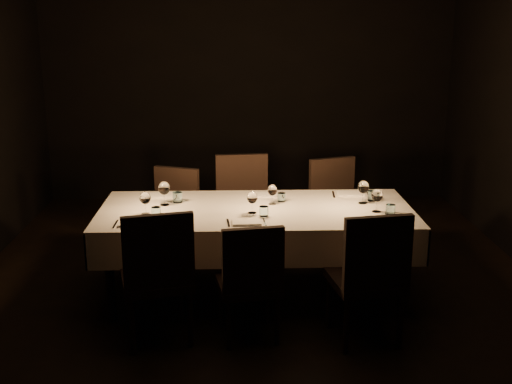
{
  "coord_description": "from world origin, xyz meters",
  "views": [
    {
      "loc": [
        -0.16,
        -4.95,
        2.26
      ],
      "look_at": [
        0.0,
        0.0,
        0.9
      ],
      "focal_mm": 45.0,
      "sensor_mm": 36.0,
      "label": 1
    }
  ],
  "objects_px": {
    "chair_far_left": "(173,213)",
    "chair_far_center": "(243,206)",
    "chair_near_left": "(157,272)",
    "chair_near_right": "(370,273)",
    "chair_far_right": "(336,205)",
    "chair_near_center": "(250,277)",
    "dining_table": "(256,217)"
  },
  "relations": [
    {
      "from": "chair_near_left",
      "to": "chair_far_center",
      "type": "height_order",
      "value": "chair_far_center"
    },
    {
      "from": "chair_far_left",
      "to": "chair_far_right",
      "type": "height_order",
      "value": "chair_far_right"
    },
    {
      "from": "chair_near_left",
      "to": "chair_near_center",
      "type": "height_order",
      "value": "chair_near_left"
    },
    {
      "from": "dining_table",
      "to": "chair_far_left",
      "type": "height_order",
      "value": "chair_far_left"
    },
    {
      "from": "chair_near_center",
      "to": "chair_far_right",
      "type": "distance_m",
      "value": 1.85
    },
    {
      "from": "dining_table",
      "to": "chair_far_center",
      "type": "relative_size",
      "value": 2.48
    },
    {
      "from": "chair_near_right",
      "to": "chair_near_center",
      "type": "bearing_deg",
      "value": -13.64
    },
    {
      "from": "chair_near_center",
      "to": "chair_near_right",
      "type": "xyz_separation_m",
      "value": [
        0.83,
        -0.06,
        0.05
      ]
    },
    {
      "from": "chair_near_right",
      "to": "chair_near_left",
      "type": "bearing_deg",
      "value": -11.51
    },
    {
      "from": "chair_near_right",
      "to": "chair_far_left",
      "type": "distance_m",
      "value": 2.18
    },
    {
      "from": "chair_far_center",
      "to": "dining_table",
      "type": "bearing_deg",
      "value": -88.35
    },
    {
      "from": "chair_near_center",
      "to": "chair_near_left",
      "type": "bearing_deg",
      "value": -8.86
    },
    {
      "from": "chair_near_left",
      "to": "chair_near_center",
      "type": "distance_m",
      "value": 0.65
    },
    {
      "from": "chair_near_right",
      "to": "chair_far_right",
      "type": "height_order",
      "value": "chair_near_right"
    },
    {
      "from": "chair_far_center",
      "to": "chair_far_right",
      "type": "height_order",
      "value": "chair_far_center"
    },
    {
      "from": "dining_table",
      "to": "chair_far_right",
      "type": "distance_m",
      "value": 1.18
    },
    {
      "from": "chair_near_left",
      "to": "chair_far_left",
      "type": "height_order",
      "value": "chair_near_left"
    },
    {
      "from": "chair_far_right",
      "to": "chair_near_right",
      "type": "bearing_deg",
      "value": -109.05
    },
    {
      "from": "chair_near_right",
      "to": "chair_far_right",
      "type": "xyz_separation_m",
      "value": [
        0.03,
        1.7,
        -0.01
      ]
    },
    {
      "from": "chair_near_right",
      "to": "chair_far_center",
      "type": "xyz_separation_m",
      "value": [
        -0.86,
        1.62,
        0.01
      ]
    },
    {
      "from": "chair_near_center",
      "to": "chair_near_right",
      "type": "distance_m",
      "value": 0.83
    },
    {
      "from": "chair_far_left",
      "to": "chair_far_center",
      "type": "distance_m",
      "value": 0.66
    },
    {
      "from": "chair_near_left",
      "to": "chair_far_left",
      "type": "xyz_separation_m",
      "value": [
        -0.04,
        1.52,
        -0.04
      ]
    },
    {
      "from": "chair_near_left",
      "to": "chair_near_center",
      "type": "xyz_separation_m",
      "value": [
        0.65,
        0.01,
        -0.05
      ]
    },
    {
      "from": "chair_near_left",
      "to": "chair_near_right",
      "type": "bearing_deg",
      "value": 164.39
    },
    {
      "from": "chair_near_left",
      "to": "chair_far_center",
      "type": "xyz_separation_m",
      "value": [
        0.62,
        1.56,
        0.01
      ]
    },
    {
      "from": "chair_far_right",
      "to": "chair_far_center",
      "type": "bearing_deg",
      "value": 167.09
    },
    {
      "from": "chair_near_left",
      "to": "chair_far_right",
      "type": "height_order",
      "value": "chair_near_left"
    },
    {
      "from": "chair_near_left",
      "to": "chair_far_center",
      "type": "distance_m",
      "value": 1.68
    },
    {
      "from": "chair_far_right",
      "to": "dining_table",
      "type": "bearing_deg",
      "value": -150.8
    },
    {
      "from": "chair_near_left",
      "to": "chair_far_center",
      "type": "bearing_deg",
      "value": -125.12
    },
    {
      "from": "dining_table",
      "to": "chair_near_center",
      "type": "xyz_separation_m",
      "value": [
        -0.06,
        -0.78,
        -0.19
      ]
    }
  ]
}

